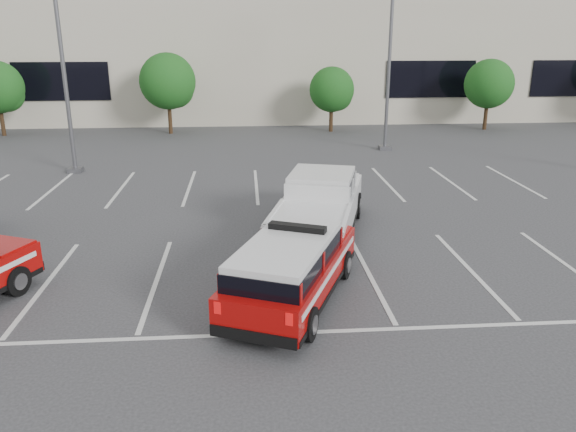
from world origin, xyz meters
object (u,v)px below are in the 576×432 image
at_px(light_pole_mid, 390,48).
at_px(fire_chief_suv, 292,273).
at_px(white_pickup, 319,212).
at_px(light_pole_left, 61,51).
at_px(tree_right, 490,86).
at_px(tree_mid_left, 169,83).
at_px(convention_building, 251,50).
at_px(tree_mid_right, 333,91).

xyz_separation_m(light_pole_mid, fire_chief_suv, (-6.42, -17.44, -4.47)).
xyz_separation_m(light_pole_mid, white_pickup, (-5.22, -13.01, -4.44)).
bearing_deg(light_pole_left, light_pole_mid, 14.93).
bearing_deg(tree_right, white_pickup, -124.93).
xyz_separation_m(tree_right, fire_chief_suv, (-14.51, -23.49, -2.06)).
height_order(tree_right, white_pickup, tree_right).
height_order(light_pole_mid, fire_chief_suv, light_pole_mid).
xyz_separation_m(fire_chief_suv, white_pickup, (1.20, 4.43, 0.03)).
bearing_deg(fire_chief_suv, tree_mid_left, 125.73).
bearing_deg(light_pole_mid, light_pole_left, -165.07).
xyz_separation_m(tree_mid_left, light_pole_mid, (11.91, -6.05, 2.14)).
bearing_deg(convention_building, white_pickup, -86.83).
height_order(tree_mid_left, light_pole_left, light_pole_left).
bearing_deg(fire_chief_suv, white_pickup, 97.44).
bearing_deg(convention_building, light_pole_mid, -66.74).
bearing_deg(fire_chief_suv, light_pole_left, 145.13).
xyz_separation_m(convention_building, white_pickup, (1.60, -28.88, -3.97)).
xyz_separation_m(light_pole_left, fire_chief_suv, (8.58, -13.44, -4.47)).
bearing_deg(fire_chief_suv, tree_right, 80.87).
bearing_deg(tree_right, light_pole_mid, -143.23).
distance_m(tree_mid_right, tree_right, 10.00).
distance_m(tree_mid_left, white_pickup, 20.33).
bearing_deg(light_pole_left, tree_right, 23.51).
bearing_deg(white_pickup, tree_mid_left, 124.87).
height_order(convention_building, tree_right, convention_building).
bearing_deg(white_pickup, convention_building, 108.70).
bearing_deg(tree_right, tree_mid_right, -180.00).
height_order(convention_building, fire_chief_suv, convention_building).
distance_m(tree_mid_right, fire_chief_suv, 23.98).
height_order(light_pole_left, fire_chief_suv, light_pole_left).
xyz_separation_m(convention_building, tree_mid_left, (-5.09, -9.82, -1.68)).
relative_size(light_pole_left, light_pole_mid, 1.00).
relative_size(light_pole_left, fire_chief_suv, 1.94).
height_order(tree_right, light_pole_mid, light_pole_mid).
distance_m(convention_building, light_pole_left, 21.49).
bearing_deg(tree_mid_left, convention_building, 62.60).
bearing_deg(tree_right, tree_mid_left, 180.00).
relative_size(tree_right, light_pole_left, 0.43).
xyz_separation_m(convention_building, light_pole_mid, (6.82, -15.86, 0.47)).
bearing_deg(white_pickup, light_pole_left, 152.87).
distance_m(convention_building, tree_mid_left, 11.19).
bearing_deg(tree_right, convention_building, 146.63).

